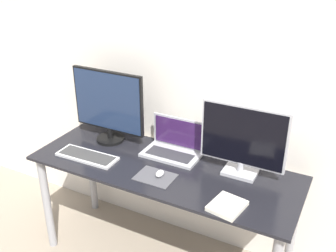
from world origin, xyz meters
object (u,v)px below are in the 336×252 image
at_px(keyboard, 87,156).
at_px(monitor_left, 108,105).
at_px(laptop, 174,145).
at_px(book, 227,206).
at_px(monitor_right, 243,140).
at_px(mouse, 160,174).

bearing_deg(keyboard, monitor_left, 91.57).
bearing_deg(keyboard, laptop, 33.73).
height_order(keyboard, book, book).
bearing_deg(monitor_right, laptop, 174.77).
xyz_separation_m(laptop, keyboard, (-0.46, -0.31, -0.05)).
bearing_deg(monitor_right, book, -82.54).
relative_size(laptop, book, 1.78).
bearing_deg(mouse, book, -12.13).
relative_size(monitor_left, monitor_right, 1.05).
bearing_deg(mouse, laptop, 100.53).
bearing_deg(monitor_left, mouse, -25.46).
bearing_deg(book, mouse, 167.87).
distance_m(keyboard, book, 0.97).
relative_size(keyboard, book, 1.97).
bearing_deg(book, monitor_right, 97.46).
height_order(monitor_right, keyboard, monitor_right).
distance_m(monitor_right, laptop, 0.49).
height_order(mouse, book, mouse).
xyz_separation_m(keyboard, book, (0.96, -0.08, 0.00)).
bearing_deg(monitor_left, book, -19.58).
xyz_separation_m(laptop, book, (0.50, -0.39, -0.04)).
xyz_separation_m(monitor_left, monitor_right, (0.92, 0.00, -0.03)).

